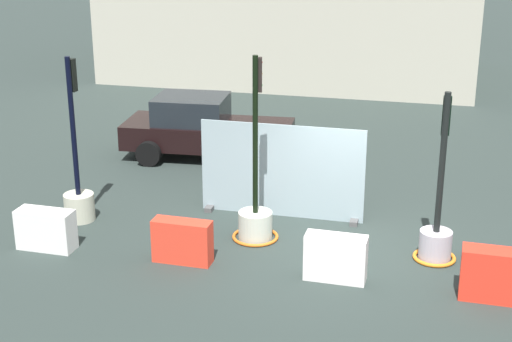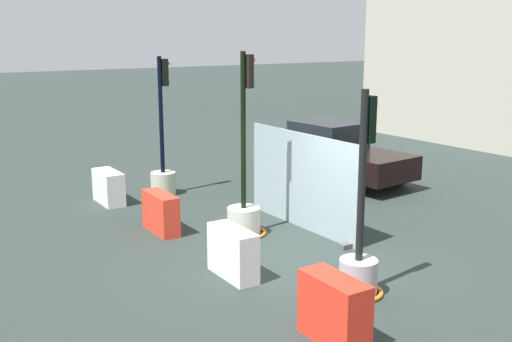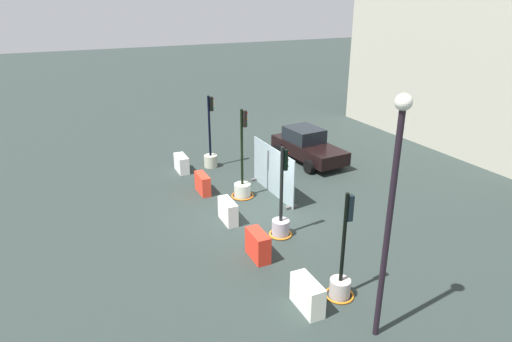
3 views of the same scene
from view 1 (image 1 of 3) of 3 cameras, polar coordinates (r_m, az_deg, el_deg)
ground_plane at (r=15.05m, az=6.24°, el=-5.87°), size 120.00×120.00×0.00m
traffic_light_0 at (r=16.54m, az=-12.97°, el=-1.33°), size 0.63×0.63×3.48m
traffic_light_1 at (r=15.29m, az=-0.04°, el=-3.09°), size 0.93×0.93×3.68m
traffic_light_2 at (r=14.79m, az=13.15°, el=-4.37°), size 0.80×0.80×3.22m
construction_barrier_0 at (r=15.45m, az=-15.22°, el=-4.19°), size 1.12×0.47×0.79m
construction_barrier_1 at (r=14.44m, az=-5.45°, el=-5.19°), size 1.11×0.39×0.82m
construction_barrier_2 at (r=13.79m, az=5.89°, el=-6.38°), size 1.10×0.41×0.84m
construction_barrier_3 at (r=13.66m, az=17.00°, el=-7.32°), size 1.05×0.46×0.91m
car_black_sedan at (r=20.11m, az=-3.86°, el=3.17°), size 4.43×2.33×1.61m
site_fence_panel at (r=16.24m, az=1.91°, el=-0.17°), size 3.49×0.50×2.02m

